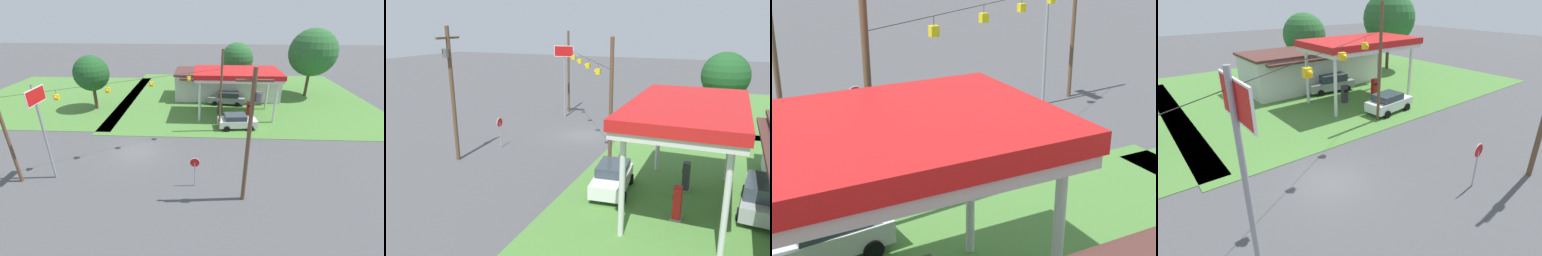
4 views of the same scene
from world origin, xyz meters
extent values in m
plane|color=#4C4C4F|center=(0.00, 0.00, 0.00)|extent=(160.00, 160.00, 0.00)
cube|color=silver|center=(10.25, 9.87, 5.05)|extent=(10.06, 5.64, 0.35)
cube|color=red|center=(10.25, 9.87, 5.50)|extent=(10.26, 5.84, 0.55)
cylinder|color=silver|center=(5.82, 7.65, 2.44)|extent=(0.28, 0.28, 4.87)
cylinder|color=silver|center=(5.82, 12.09, 2.44)|extent=(0.28, 0.28, 4.87)
cube|color=white|center=(10.18, 5.83, 0.73)|extent=(4.47, 2.26, 0.78)
cube|color=#333D47|center=(9.92, 5.80, 1.40)|extent=(2.52, 1.93, 0.56)
cylinder|color=black|center=(11.60, 5.02, 0.34)|extent=(0.70, 0.29, 0.68)
cylinder|color=black|center=(8.76, 6.63, 0.34)|extent=(0.70, 0.29, 0.68)
cylinder|color=black|center=(8.95, 4.75, 0.34)|extent=(0.70, 0.29, 0.68)
cylinder|color=#99999E|center=(5.73, -4.92, 1.05)|extent=(0.08, 0.08, 2.10)
cylinder|color=white|center=(5.73, -4.92, 2.10)|extent=(0.80, 0.03, 0.80)
cylinder|color=red|center=(5.73, -4.92, 2.10)|extent=(0.70, 0.03, 0.70)
cylinder|color=gray|center=(-5.63, -4.38, 3.90)|extent=(0.18, 0.18, 7.81)
cylinder|color=brown|center=(9.26, -6.28, 4.77)|extent=(0.28, 0.28, 9.54)
cylinder|color=brown|center=(-8.10, -5.00, 4.47)|extent=(0.24, 0.24, 8.93)
cylinder|color=brown|center=(8.10, 5.00, 4.47)|extent=(0.24, 0.24, 8.93)
cylinder|color=black|center=(0.00, 0.00, 6.97)|extent=(16.22, 10.02, 0.02)
cube|color=yellow|center=(-4.86, -3.00, 6.42)|extent=(0.32, 0.32, 0.40)
cylinder|color=black|center=(-1.62, -1.00, 6.79)|extent=(0.02, 0.02, 0.35)
cube|color=yellow|center=(-1.62, -1.00, 6.42)|extent=(0.32, 0.32, 0.40)
sphere|color=yellow|center=(-1.62, -1.17, 6.42)|extent=(0.28, 0.28, 0.28)
cylinder|color=black|center=(1.62, 1.00, 6.79)|extent=(0.02, 0.02, 0.35)
cube|color=yellow|center=(1.62, 1.00, 6.42)|extent=(0.32, 0.32, 0.40)
sphere|color=yellow|center=(1.62, 0.83, 6.42)|extent=(0.28, 0.28, 0.28)
cylinder|color=black|center=(4.86, 3.00, 6.79)|extent=(0.02, 0.02, 0.35)
cube|color=yellow|center=(4.86, 3.00, 6.42)|extent=(0.32, 0.32, 0.40)
sphere|color=yellow|center=(4.86, 2.83, 6.42)|extent=(0.28, 0.28, 0.28)
camera|label=1|loc=(6.30, -21.11, 12.60)|focal=24.00mm
camera|label=2|loc=(29.92, 11.76, 9.67)|focal=35.00mm
camera|label=3|loc=(12.97, 20.88, 9.79)|focal=50.00mm
camera|label=4|loc=(-7.58, -11.43, 9.22)|focal=28.00mm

